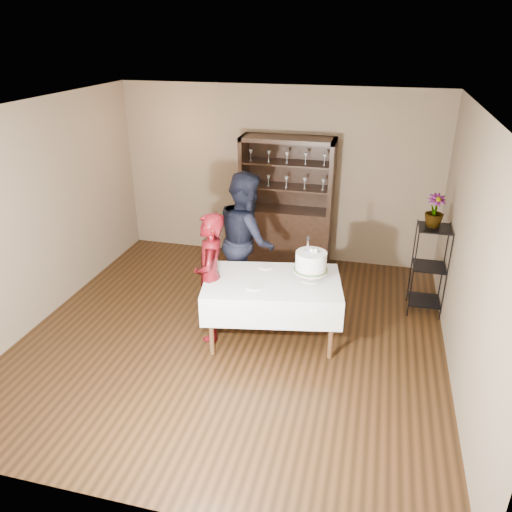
# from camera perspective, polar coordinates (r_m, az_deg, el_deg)

# --- Properties ---
(floor) EXTENTS (5.00, 5.00, 0.00)m
(floor) POSITION_cam_1_polar(r_m,az_deg,el_deg) (6.22, -2.55, -9.05)
(floor) COLOR black
(floor) RESTS_ON ground
(ceiling) EXTENTS (5.00, 5.00, 0.00)m
(ceiling) POSITION_cam_1_polar(r_m,az_deg,el_deg) (5.23, -3.12, 16.39)
(ceiling) COLOR silver
(ceiling) RESTS_ON back_wall
(back_wall) EXTENTS (5.00, 0.02, 2.70)m
(back_wall) POSITION_cam_1_polar(r_m,az_deg,el_deg) (7.88, 2.48, 9.21)
(back_wall) COLOR brown
(back_wall) RESTS_ON floor
(wall_left) EXTENTS (0.02, 5.00, 2.70)m
(wall_left) POSITION_cam_1_polar(r_m,az_deg,el_deg) (6.71, -23.77, 4.30)
(wall_left) COLOR brown
(wall_left) RESTS_ON floor
(wall_right) EXTENTS (0.02, 5.00, 2.70)m
(wall_right) POSITION_cam_1_polar(r_m,az_deg,el_deg) (5.46, 23.21, -0.07)
(wall_right) COLOR brown
(wall_right) RESTS_ON floor
(china_hutch) EXTENTS (1.40, 0.48, 2.00)m
(china_hutch) POSITION_cam_1_polar(r_m,az_deg,el_deg) (7.83, 3.45, 3.80)
(china_hutch) COLOR black
(china_hutch) RESTS_ON floor
(plant_etagere) EXTENTS (0.42, 0.42, 1.20)m
(plant_etagere) POSITION_cam_1_polar(r_m,az_deg,el_deg) (6.79, 19.17, -1.12)
(plant_etagere) COLOR black
(plant_etagere) RESTS_ON floor
(cake_table) EXTENTS (1.73, 1.24, 0.79)m
(cake_table) POSITION_cam_1_polar(r_m,az_deg,el_deg) (5.87, 1.85, -4.39)
(cake_table) COLOR silver
(cake_table) RESTS_ON floor
(woman) EXTENTS (0.51, 0.65, 1.58)m
(woman) POSITION_cam_1_polar(r_m,az_deg,el_deg) (5.86, -5.22, -2.43)
(woman) COLOR #3B0511
(woman) RESTS_ON floor
(man) EXTENTS (1.01, 1.10, 1.83)m
(man) POSITION_cam_1_polar(r_m,az_deg,el_deg) (6.55, -1.10, 1.88)
(man) COLOR black
(man) RESTS_ON floor
(cake) EXTENTS (0.40, 0.40, 0.55)m
(cake) POSITION_cam_1_polar(r_m,az_deg,el_deg) (5.72, 6.30, -0.77)
(cake) COLOR silver
(cake) RESTS_ON cake_table
(plate_near) EXTENTS (0.24, 0.24, 0.01)m
(plate_near) POSITION_cam_1_polar(r_m,az_deg,el_deg) (5.62, -0.26, -3.53)
(plate_near) COLOR silver
(plate_near) RESTS_ON cake_table
(plate_far) EXTENTS (0.20, 0.20, 0.01)m
(plate_far) POSITION_cam_1_polar(r_m,az_deg,el_deg) (6.08, 1.12, -1.22)
(plate_far) COLOR silver
(plate_far) RESTS_ON cake_table
(potted_plant) EXTENTS (0.28, 0.28, 0.41)m
(potted_plant) POSITION_cam_1_polar(r_m,az_deg,el_deg) (6.55, 19.76, 4.91)
(potted_plant) COLOR #486932
(potted_plant) RESTS_ON plant_etagere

